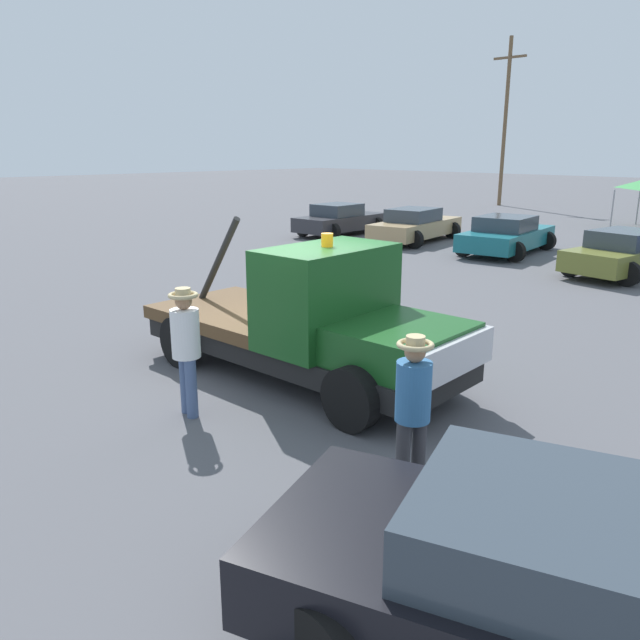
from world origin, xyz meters
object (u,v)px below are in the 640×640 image
(person_at_hood, at_px, (186,342))
(utility_pole, at_px, (505,119))
(parked_car_tan, at_px, (415,225))
(tow_truck, at_px, (314,325))
(person_near_truck, at_px, (413,401))
(parked_car_charcoal, at_px, (340,220))
(parked_car_olive, at_px, (627,253))
(parked_car_teal, at_px, (506,235))
(foreground_car, at_px, (589,596))

(person_at_hood, bearing_deg, utility_pole, 35.03)
(parked_car_tan, xyz_separation_m, utility_pole, (-6.12, 17.35, 4.77))
(tow_truck, relative_size, parked_car_tan, 1.15)
(person_near_truck, relative_size, utility_pole, 0.17)
(parked_car_charcoal, xyz_separation_m, parked_car_tan, (3.56, 0.64, 0.00))
(tow_truck, height_order, parked_car_olive, tow_truck)
(parked_car_charcoal, distance_m, parked_car_tan, 3.62)
(parked_car_teal, bearing_deg, parked_car_olive, -111.71)
(utility_pole, bearing_deg, parked_car_charcoal, -81.90)
(parked_car_olive, bearing_deg, utility_pole, 46.53)
(parked_car_tan, bearing_deg, foreground_car, -149.12)
(person_at_hood, height_order, parked_car_olive, person_at_hood)
(parked_car_charcoal, relative_size, parked_car_teal, 0.92)
(parked_car_charcoal, distance_m, utility_pole, 18.80)
(foreground_car, relative_size, person_at_hood, 2.87)
(parked_car_charcoal, height_order, parked_car_teal, same)
(person_at_hood, distance_m, parked_car_charcoal, 19.16)
(tow_truck, xyz_separation_m, parked_car_charcoal, (-11.84, 13.11, -0.29))
(person_at_hood, bearing_deg, parked_car_charcoal, 49.13)
(parked_car_tan, xyz_separation_m, parked_car_olive, (8.55, -1.15, -0.00))
(foreground_car, distance_m, person_near_truck, 2.67)
(parked_car_teal, relative_size, utility_pole, 0.47)
(foreground_car, bearing_deg, parked_car_charcoal, 117.59)
(parked_car_tan, bearing_deg, parked_car_olive, -106.67)
(parked_car_teal, bearing_deg, parked_car_tan, 81.27)
(parked_car_charcoal, xyz_separation_m, parked_car_olive, (12.11, -0.50, 0.00))
(parked_car_charcoal, bearing_deg, parked_car_olive, -96.37)
(foreground_car, relative_size, parked_car_tan, 1.03)
(foreground_car, height_order, utility_pole, utility_pole)
(parked_car_teal, relative_size, parked_car_olive, 1.04)
(parked_car_charcoal, height_order, parked_car_tan, same)
(tow_truck, height_order, utility_pole, utility_pole)
(parked_car_tan, distance_m, utility_pole, 19.01)
(parked_car_charcoal, relative_size, parked_car_olive, 0.96)
(person_near_truck, distance_m, parked_car_tan, 19.12)
(parked_car_olive, bearing_deg, parked_car_tan, 90.48)
(tow_truck, relative_size, person_at_hood, 3.19)
(parked_car_olive, bearing_deg, foreground_car, -153.03)
(tow_truck, bearing_deg, parked_car_teal, 104.18)
(tow_truck, bearing_deg, foreground_car, -29.41)
(foreground_car, height_order, parked_car_charcoal, same)
(person_at_hood, bearing_deg, parked_car_tan, 38.69)
(tow_truck, xyz_separation_m, parked_car_olive, (0.27, 12.61, -0.29))
(parked_car_teal, bearing_deg, utility_pole, 22.22)
(person_at_hood, height_order, parked_car_tan, person_at_hood)
(person_near_truck, relative_size, person_at_hood, 0.97)
(foreground_car, height_order, person_at_hood, person_at_hood)
(parked_car_olive, bearing_deg, person_at_hood, -174.06)
(person_near_truck, distance_m, person_at_hood, 3.46)
(foreground_car, bearing_deg, person_near_truck, 134.39)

